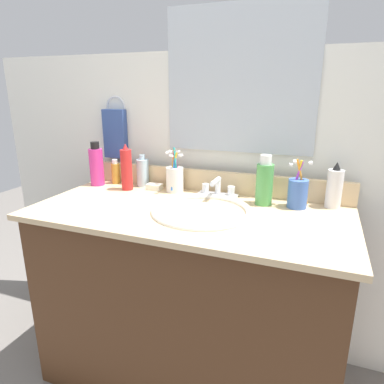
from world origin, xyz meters
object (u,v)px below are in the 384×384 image
at_px(bottle_toner_green, 264,182).
at_px(bottle_spray_red, 127,169).
at_px(bottle_lotion_white, 334,188).
at_px(soap_bar, 155,187).
at_px(faucet, 217,190).
at_px(cup_white_ceramic, 175,178).
at_px(hand_towel, 115,134).
at_px(bottle_oil_amber, 115,172).
at_px(cup_blue_plastic, 298,193).
at_px(bottle_gel_clear, 143,172).
at_px(bottle_soap_pink, 96,166).

bearing_deg(bottle_toner_green, bottle_spray_red, -178.87).
bearing_deg(bottle_lotion_white, bottle_toner_green, -166.80).
height_order(bottle_toner_green, soap_bar, bottle_toner_green).
xyz_separation_m(faucet, soap_bar, (-0.29, 0.01, -0.02)).
height_order(faucet, bottle_lotion_white, bottle_lotion_white).
relative_size(faucet, bottle_spray_red, 0.80).
bearing_deg(bottle_toner_green, cup_white_ceramic, 174.53).
height_order(hand_towel, bottle_oil_amber, hand_towel).
bearing_deg(soap_bar, faucet, -1.20).
xyz_separation_m(bottle_lotion_white, cup_blue_plastic, (-0.12, -0.05, -0.02)).
distance_m(faucet, soap_bar, 0.29).
bearing_deg(cup_blue_plastic, cup_white_ceramic, 176.58).
distance_m(hand_towel, bottle_toner_green, 0.73).
distance_m(faucet, bottle_toner_green, 0.20).
bearing_deg(hand_towel, faucet, -9.58).
bearing_deg(bottle_spray_red, bottle_toner_green, 1.13).
height_order(bottle_gel_clear, cup_blue_plastic, cup_blue_plastic).
bearing_deg(bottle_oil_amber, bottle_spray_red, -33.93).
distance_m(cup_white_ceramic, cup_blue_plastic, 0.50).
bearing_deg(bottle_lotion_white, hand_towel, 176.60).
relative_size(bottle_spray_red, bottle_soap_pink, 1.02).
height_order(cup_blue_plastic, soap_bar, cup_blue_plastic).
xyz_separation_m(bottle_spray_red, bottle_soap_pink, (-0.17, 0.02, -0.00)).
xyz_separation_m(hand_towel, bottle_toner_green, (0.71, -0.11, -0.13)).
height_order(bottle_oil_amber, bottle_spray_red, bottle_spray_red).
height_order(bottle_oil_amber, bottle_soap_pink, bottle_soap_pink).
relative_size(bottle_gel_clear, bottle_spray_red, 0.71).
height_order(hand_towel, bottle_toner_green, hand_towel).
bearing_deg(cup_blue_plastic, bottle_oil_amber, 176.36).
bearing_deg(bottle_gel_clear, soap_bar, -23.27).
bearing_deg(soap_bar, bottle_gel_clear, 156.73).
relative_size(bottle_spray_red, bottle_lotion_white, 1.18).
distance_m(bottle_gel_clear, bottle_lotion_white, 0.79).
bearing_deg(bottle_gel_clear, bottle_oil_amber, -178.01).
height_order(faucet, bottle_spray_red, bottle_spray_red).
relative_size(bottle_soap_pink, cup_blue_plastic, 1.08).
relative_size(faucet, bottle_soap_pink, 0.82).
relative_size(bottle_oil_amber, bottle_spray_red, 0.56).
distance_m(bottle_gel_clear, cup_white_ceramic, 0.17).
height_order(bottle_oil_amber, cup_white_ceramic, cup_white_ceramic).
height_order(bottle_gel_clear, cup_white_ceramic, cup_white_ceramic).
bearing_deg(bottle_gel_clear, cup_white_ceramic, -8.94).
height_order(faucet, bottle_toner_green, bottle_toner_green).
bearing_deg(bottle_lotion_white, bottle_spray_red, -175.26).
distance_m(hand_towel, bottle_gel_clear, 0.23).
height_order(bottle_toner_green, bottle_soap_pink, bottle_soap_pink).
height_order(hand_towel, cup_white_ceramic, hand_towel).
distance_m(bottle_gel_clear, bottle_soap_pink, 0.21).
relative_size(bottle_gel_clear, bottle_oil_amber, 1.27).
bearing_deg(cup_blue_plastic, bottle_soap_pink, -179.97).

